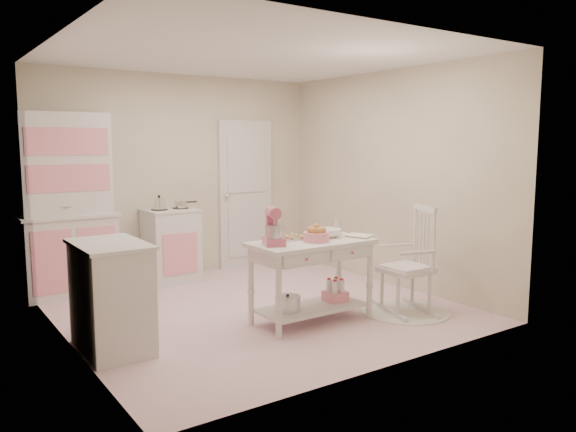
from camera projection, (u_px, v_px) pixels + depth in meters
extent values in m
plane|color=pink|center=(258.00, 308.00, 5.92)|extent=(3.80, 3.80, 0.00)
cube|color=white|center=(256.00, 55.00, 5.58)|extent=(3.80, 3.80, 0.04)
cube|color=beige|center=(181.00, 176.00, 7.31)|extent=(3.80, 0.04, 2.60)
cube|color=beige|center=(389.00, 202.00, 4.20)|extent=(3.80, 0.04, 2.60)
cube|color=beige|center=(63.00, 195.00, 4.69)|extent=(0.04, 3.80, 2.60)
cube|color=beige|center=(391.00, 179.00, 6.82)|extent=(0.04, 3.80, 2.60)
cube|color=silver|center=(246.00, 194.00, 7.85)|extent=(0.82, 0.05, 2.04)
cube|color=silver|center=(68.00, 205.00, 6.31)|extent=(1.06, 0.50, 2.08)
cube|color=silver|center=(171.00, 245.00, 7.02)|extent=(0.62, 0.57, 0.92)
cube|color=silver|center=(111.00, 297.00, 4.68)|extent=(0.54, 0.84, 0.92)
cylinder|color=white|center=(405.00, 311.00, 5.80)|extent=(0.92, 0.92, 0.01)
cube|color=silver|center=(406.00, 260.00, 5.73)|extent=(0.67, 0.83, 1.10)
cube|color=silver|center=(311.00, 281.00, 5.44)|extent=(1.20, 0.60, 0.80)
cube|color=#CC5675|center=(274.00, 227.00, 5.15)|extent=(0.29, 0.33, 0.34)
cube|color=silver|center=(288.00, 239.00, 5.45)|extent=(0.34, 0.24, 0.02)
cylinder|color=pink|center=(316.00, 237.00, 5.35)|extent=(0.25, 0.25, 0.09)
imported|color=white|center=(328.00, 233.00, 5.59)|extent=(0.27, 0.27, 0.08)
cylinder|color=silver|center=(337.00, 226.00, 5.75)|extent=(0.10, 0.10, 0.17)
imported|color=white|center=(355.00, 237.00, 5.54)|extent=(0.26, 0.30, 0.02)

